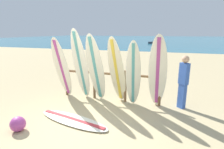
# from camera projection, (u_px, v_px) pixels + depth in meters

# --- Properties ---
(ground_plane) EXTENTS (120.00, 120.00, 0.00)m
(ground_plane) POSITION_uv_depth(u_px,v_px,m) (78.00, 128.00, 4.44)
(ground_plane) COLOR tan
(ocean_water) EXTENTS (120.00, 80.00, 0.01)m
(ocean_water) POSITION_uv_depth(u_px,v_px,m) (163.00, 39.00, 58.18)
(ocean_water) COLOR teal
(ocean_water) RESTS_ON ground
(surfboard_rack) EXTENTS (3.49, 0.09, 1.09)m
(surfboard_rack) POSITION_uv_depth(u_px,v_px,m) (109.00, 81.00, 6.10)
(surfboard_rack) COLOR brown
(surfboard_rack) RESTS_ON ground
(surfboard_leaning_far_left) EXTENTS (0.63, 1.10, 2.20)m
(surfboard_leaning_far_left) POSITION_uv_depth(u_px,v_px,m) (62.00, 69.00, 6.05)
(surfboard_leaning_far_left) COLOR white
(surfboard_leaning_far_left) RESTS_ON ground
(surfboard_leaning_left) EXTENTS (0.49, 0.84, 2.46)m
(surfboard_leaning_left) POSITION_uv_depth(u_px,v_px,m) (81.00, 66.00, 5.93)
(surfboard_leaning_left) COLOR white
(surfboard_leaning_left) RESTS_ON ground
(surfboard_leaning_center_left) EXTENTS (0.65, 0.84, 2.30)m
(surfboard_leaning_center_left) POSITION_uv_depth(u_px,v_px,m) (96.00, 69.00, 5.80)
(surfboard_leaning_center_left) COLOR silver
(surfboard_leaning_center_left) RESTS_ON ground
(surfboard_leaning_center) EXTENTS (0.64, 0.95, 2.22)m
(surfboard_leaning_center) POSITION_uv_depth(u_px,v_px,m) (117.00, 71.00, 5.64)
(surfboard_leaning_center) COLOR beige
(surfboard_leaning_center) RESTS_ON ground
(surfboard_leaning_center_right) EXTENTS (0.55, 0.76, 2.12)m
(surfboard_leaning_center_right) POSITION_uv_depth(u_px,v_px,m) (133.00, 75.00, 5.39)
(surfboard_leaning_center_right) COLOR silver
(surfboard_leaning_center_right) RESTS_ON ground
(surfboard_leaning_right) EXTENTS (0.55, 0.83, 2.30)m
(surfboard_leaning_right) POSITION_uv_depth(u_px,v_px,m) (158.00, 73.00, 5.25)
(surfboard_leaning_right) COLOR white
(surfboard_leaning_right) RESTS_ON ground
(surfboard_lying_on_sand) EXTENTS (2.28, 1.04, 0.08)m
(surfboard_lying_on_sand) POSITION_uv_depth(u_px,v_px,m) (73.00, 120.00, 4.75)
(surfboard_lying_on_sand) COLOR white
(surfboard_lying_on_sand) RESTS_ON ground
(beachgoer_standing) EXTENTS (0.31, 0.30, 1.65)m
(beachgoer_standing) POSITION_uv_depth(u_px,v_px,m) (183.00, 80.00, 5.39)
(beachgoer_standing) COLOR #3359B2
(beachgoer_standing) RESTS_ON ground
(small_boat_offshore) EXTENTS (2.72, 1.05, 0.71)m
(small_boat_offshore) POSITION_uv_depth(u_px,v_px,m) (155.00, 42.00, 35.78)
(small_boat_offshore) COLOR #333842
(small_boat_offshore) RESTS_ON ocean_water
(beach_ball) EXTENTS (0.36, 0.36, 0.36)m
(beach_ball) POSITION_uv_depth(u_px,v_px,m) (18.00, 124.00, 4.25)
(beach_ball) COLOR #A53F8C
(beach_ball) RESTS_ON ground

